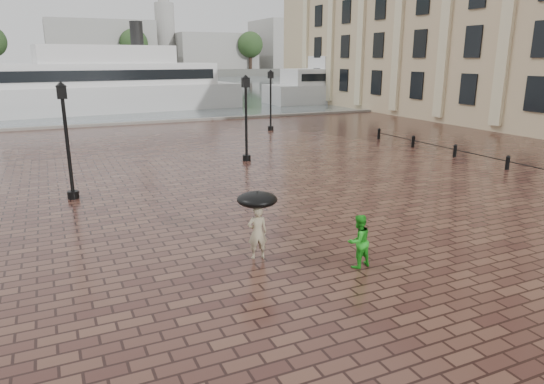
{
  "coord_description": "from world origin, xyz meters",
  "views": [
    {
      "loc": [
        -6.55,
        -10.06,
        5.38
      ],
      "look_at": [
        -0.55,
        2.98,
        1.4
      ],
      "focal_mm": 32.0,
      "sensor_mm": 36.0,
      "label": 1
    }
  ],
  "objects": [
    {
      "name": "far_trees",
      "position": [
        0.0,
        138.0,
        9.42
      ],
      "size": [
        188.0,
        8.0,
        13.5
      ],
      "color": "#2D2119",
      "rests_on": "ground"
    },
    {
      "name": "quay_edge",
      "position": [
        0.0,
        32.0,
        0.0
      ],
      "size": [
        80.0,
        0.6,
        0.3
      ],
      "primitive_type": "cube",
      "color": "slate",
      "rests_on": "ground"
    },
    {
      "name": "ferry_near",
      "position": [
        -0.56,
        43.34,
        2.72
      ],
      "size": [
        28.11,
        9.35,
        9.05
      ],
      "rotation": [
        0.0,
        0.0,
        0.1
      ],
      "color": "silver",
      "rests_on": "ground"
    },
    {
      "name": "ferry_far",
      "position": [
        29.52,
        43.14,
        2.31
      ],
      "size": [
        23.44,
        5.79,
        7.68
      ],
      "rotation": [
        0.0,
        0.0,
        -0.01
      ],
      "color": "silver",
      "rests_on": "ground"
    },
    {
      "name": "adult_pedestrian",
      "position": [
        -1.69,
        1.48,
        0.75
      ],
      "size": [
        0.6,
        0.45,
        1.5
      ],
      "primitive_type": "imported",
      "rotation": [
        0.0,
        0.0,
        2.96
      ],
      "color": "tan",
      "rests_on": "ground"
    },
    {
      "name": "far_shore",
      "position": [
        0.0,
        160.0,
        1.0
      ],
      "size": [
        300.0,
        60.0,
        2.0
      ],
      "primitive_type": "cube",
      "color": "#4C4C47",
      "rests_on": "ground"
    },
    {
      "name": "ground",
      "position": [
        0.0,
        0.0,
        0.0
      ],
      "size": [
        300.0,
        300.0,
        0.0
      ],
      "primitive_type": "plane",
      "color": "#351C18",
      "rests_on": "ground"
    },
    {
      "name": "child_pedestrian",
      "position": [
        0.52,
        -0.16,
        0.72
      ],
      "size": [
        0.78,
        0.65,
        1.44
      ],
      "primitive_type": "imported",
      "rotation": [
        0.0,
        0.0,
        3.3
      ],
      "color": "#1D981C",
      "rests_on": "ground"
    },
    {
      "name": "harbour_water",
      "position": [
        0.0,
        92.0,
        0.0
      ],
      "size": [
        240.0,
        240.0,
        0.0
      ],
      "primitive_type": "plane",
      "color": "#4C575D",
      "rests_on": "ground"
    },
    {
      "name": "street_lamps",
      "position": [
        -1.5,
        17.5,
        2.33
      ],
      "size": [
        21.44,
        14.44,
        4.4
      ],
      "color": "black",
      "rests_on": "ground"
    },
    {
      "name": "bollard_row",
      "position": [
        14.0,
        6.5,
        0.4
      ],
      "size": [
        0.22,
        21.22,
        0.73
      ],
      "color": "black",
      "rests_on": "ground"
    },
    {
      "name": "umbrella",
      "position": [
        -1.69,
        1.48,
        1.7
      ],
      "size": [
        1.1,
        1.1,
        1.09
      ],
      "color": "black",
      "rests_on": "ground"
    },
    {
      "name": "distant_skyline",
      "position": [
        48.14,
        150.0,
        9.45
      ],
      "size": [
        102.5,
        22.0,
        33.0
      ],
      "color": "gray",
      "rests_on": "ground"
    }
  ]
}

